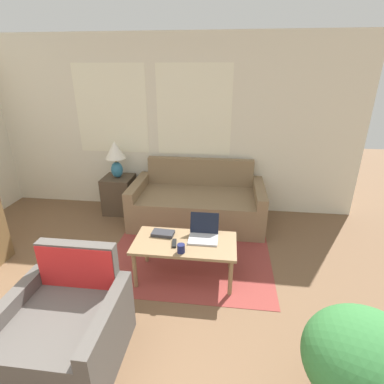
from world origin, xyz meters
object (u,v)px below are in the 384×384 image
(potted_plant, at_px, (364,364))
(table_lamp, at_px, (115,155))
(laptop, at_px, (204,233))
(tv_remote, at_px, (174,243))
(cup_navy, at_px, (181,248))
(armchair, at_px, (67,329))
(coffee_table, at_px, (185,246))
(couch, at_px, (198,204))
(book_red, at_px, (163,233))

(potted_plant, bearing_deg, table_lamp, 132.98)
(laptop, bearing_deg, tv_remote, -149.97)
(laptop, xyz_separation_m, cup_navy, (-0.20, -0.31, -0.01))
(armchair, distance_m, coffee_table, 1.33)
(table_lamp, distance_m, laptop, 2.05)
(couch, distance_m, cup_navy, 1.54)
(armchair, xyz_separation_m, tv_remote, (0.66, 1.02, 0.18))
(laptop, bearing_deg, cup_navy, -122.81)
(laptop, xyz_separation_m, tv_remote, (-0.29, -0.17, -0.05))
(laptop, height_order, tv_remote, laptop)
(armchair, xyz_separation_m, cup_navy, (0.76, 0.88, 0.22))
(cup_navy, distance_m, tv_remote, 0.17)
(couch, distance_m, laptop, 1.26)
(tv_remote, bearing_deg, laptop, 30.03)
(couch, bearing_deg, laptop, -81.10)
(tv_remote, bearing_deg, armchair, -123.06)
(couch, relative_size, laptop, 6.14)
(coffee_table, xyz_separation_m, cup_navy, (-0.01, -0.19, 0.09))
(laptop, distance_m, tv_remote, 0.34)
(coffee_table, distance_m, tv_remote, 0.13)
(table_lamp, bearing_deg, potted_plant, -47.02)
(armchair, relative_size, book_red, 3.42)
(table_lamp, relative_size, laptop, 1.82)
(cup_navy, height_order, tv_remote, cup_navy)
(tv_remote, relative_size, potted_plant, 0.20)
(table_lamp, bearing_deg, tv_remote, -53.27)
(armchair, distance_m, potted_plant, 2.08)
(couch, height_order, laptop, couch)
(armchair, bearing_deg, tv_remote, 56.94)
(couch, xyz_separation_m, laptop, (0.19, -1.22, 0.23))
(laptop, relative_size, potted_plant, 0.41)
(couch, xyz_separation_m, cup_navy, (-0.01, -1.53, 0.22))
(cup_navy, relative_size, tv_remote, 0.57)
(couch, bearing_deg, coffee_table, -89.89)
(couch, xyz_separation_m, book_red, (-0.25, -1.22, 0.19))
(table_lamp, bearing_deg, coffee_table, -49.91)
(armchair, bearing_deg, table_lamp, 100.90)
(book_red, bearing_deg, couch, 78.23)
(table_lamp, relative_size, potted_plant, 0.74)
(cup_navy, relative_size, book_red, 0.36)
(couch, relative_size, cup_navy, 21.33)
(table_lamp, relative_size, coffee_table, 0.52)
(armchair, distance_m, cup_navy, 1.18)
(couch, bearing_deg, tv_remote, -94.07)
(couch, distance_m, potted_plant, 2.90)
(potted_plant, bearing_deg, book_red, 138.78)
(book_red, bearing_deg, table_lamp, 125.95)
(cup_navy, height_order, book_red, cup_navy)
(cup_navy, bearing_deg, table_lamp, 126.52)
(laptop, distance_m, cup_navy, 0.36)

